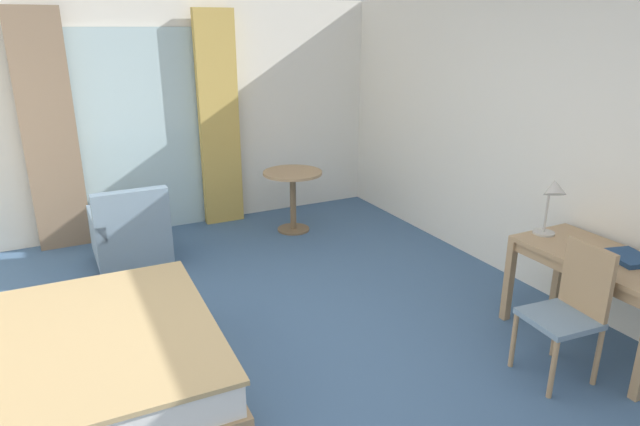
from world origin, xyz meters
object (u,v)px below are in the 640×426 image
object	(u,v)px
bed	(21,383)
desk_lamp	(553,194)
closed_book	(629,258)
writing_desk	(602,267)
desk_chair	(570,306)
armchair_by_window	(130,234)
round_cafe_table	(293,187)

from	to	relation	value
bed	desk_lamp	distance (m)	3.82
bed	closed_book	xyz separation A→B (m)	(3.87, -1.11, 0.48)
writing_desk	desk_chair	distance (m)	0.52
armchair_by_window	round_cafe_table	xyz separation A→B (m)	(1.85, 0.20, 0.19)
desk_lamp	closed_book	distance (m)	0.67
closed_book	armchair_by_window	world-z (taller)	armchair_by_window
bed	closed_book	size ratio (longest dim) A/B	7.46
armchair_by_window	round_cafe_table	world-z (taller)	armchair_by_window
closed_book	desk_lamp	bearing A→B (deg)	123.11
closed_book	armchair_by_window	distance (m)	4.33
bed	round_cafe_table	size ratio (longest dim) A/B	3.20
writing_desk	closed_book	bearing A→B (deg)	-56.27
desk_lamp	round_cafe_table	distance (m)	3.01
writing_desk	armchair_by_window	bearing A→B (deg)	132.87
armchair_by_window	desk_chair	bearing A→B (deg)	-53.76
bed	round_cafe_table	world-z (taller)	bed
desk_chair	armchair_by_window	xyz separation A→B (m)	(-2.34, 3.20, -0.18)
writing_desk	closed_book	size ratio (longest dim) A/B	3.96
bed	desk_chair	size ratio (longest dim) A/B	2.43
closed_book	armchair_by_window	bearing A→B (deg)	147.30
closed_book	bed	bearing A→B (deg)	178.73
bed	desk_chair	bearing A→B (deg)	-18.98
desk_chair	desk_lamp	world-z (taller)	desk_lamp
writing_desk	round_cafe_table	xyz separation A→B (m)	(-0.98, 3.24, -0.11)
bed	round_cafe_table	bearing A→B (deg)	38.89
desk_chair	closed_book	bearing A→B (deg)	2.38
bed	writing_desk	xyz separation A→B (m)	(3.78, -0.98, 0.37)
writing_desk	desk_chair	size ratio (longest dim) A/B	1.29
desk_chair	desk_lamp	size ratio (longest dim) A/B	1.83
bed	desk_lamp	size ratio (longest dim) A/B	4.43
armchair_by_window	desk_lamp	bearing A→B (deg)	-43.85
closed_book	writing_desk	bearing A→B (deg)	138.48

